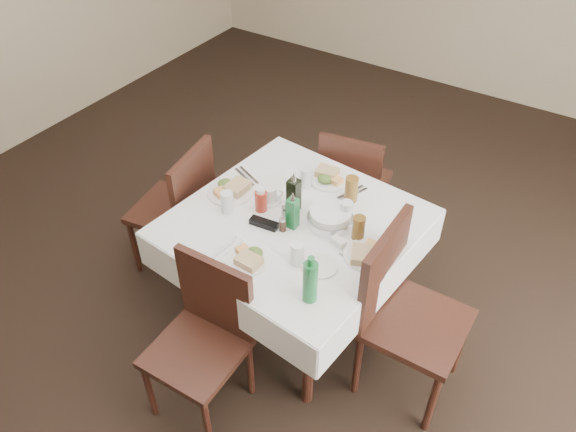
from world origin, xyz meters
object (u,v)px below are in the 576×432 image
at_px(oil_cruet_green, 293,212).
at_px(green_bottle, 310,281).
at_px(chair_south, 206,330).
at_px(water_n, 306,178).
at_px(chair_north, 352,180).
at_px(coffee_mug, 270,195).
at_px(water_s, 297,254).
at_px(oil_cruet_dark, 294,194).
at_px(water_e, 346,211).
at_px(ketchup_bottle, 261,200).
at_px(bread_basket, 330,217).
at_px(chair_east, 401,305).
at_px(dining_table, 294,233).
at_px(water_w, 227,202).
at_px(chair_west, 181,203).

height_order(oil_cruet_green, green_bottle, green_bottle).
relative_size(chair_south, water_n, 7.30).
xyz_separation_m(chair_north, coffee_mug, (-0.16, -0.74, 0.30)).
xyz_separation_m(water_s, oil_cruet_dark, (-0.24, 0.34, 0.05)).
bearing_deg(water_n, chair_north, 83.37).
height_order(oil_cruet_dark, coffee_mug, oil_cruet_dark).
bearing_deg(chair_north, coffee_mug, -101.98).
xyz_separation_m(chair_south, water_e, (0.30, 0.86, 0.30)).
relative_size(oil_cruet_dark, ketchup_bottle, 1.77).
height_order(bread_basket, oil_cruet_dark, oil_cruet_dark).
distance_m(water_s, ketchup_bottle, 0.46).
bearing_deg(bread_basket, chair_east, -18.19).
distance_m(water_s, water_e, 0.42).
xyz_separation_m(water_n, coffee_mug, (-0.10, -0.23, -0.02)).
bearing_deg(oil_cruet_green, dining_table, 110.25).
relative_size(water_s, oil_cruet_dark, 0.49).
distance_m(water_n, water_s, 0.63).
height_order(chair_north, bread_basket, chair_north).
height_order(chair_north, water_s, water_s).
height_order(water_s, green_bottle, green_bottle).
bearing_deg(coffee_mug, chair_south, -80.25).
height_order(water_e, bread_basket, water_e).
relative_size(dining_table, oil_cruet_green, 5.74).
xyz_separation_m(dining_table, water_n, (-0.11, 0.30, 0.15)).
bearing_deg(water_n, green_bottle, -57.35).
xyz_separation_m(water_w, ketchup_bottle, (0.15, 0.11, 0.00)).
bearing_deg(water_e, chair_east, -27.14).
bearing_deg(coffee_mug, oil_cruet_green, -26.66).
relative_size(chair_south, coffee_mug, 6.92).
relative_size(chair_east, water_s, 8.06).
bearing_deg(water_s, chair_north, 102.22).
bearing_deg(dining_table, water_n, 110.11).
bearing_deg(water_e, oil_cruet_green, -137.53).
xyz_separation_m(water_e, coffee_mug, (-0.44, -0.09, -0.02)).
height_order(chair_east, chair_west, chair_east).
xyz_separation_m(chair_north, chair_south, (-0.02, -1.52, 0.02)).
relative_size(chair_north, bread_basket, 3.57).
bearing_deg(dining_table, chair_east, -6.66).
distance_m(chair_west, water_w, 0.57).
height_order(oil_cruet_dark, green_bottle, green_bottle).
distance_m(chair_north, bread_basket, 0.81).
distance_m(chair_east, coffee_mug, 0.94).
relative_size(dining_table, oil_cruet_dark, 5.15).
height_order(bread_basket, coffee_mug, coffee_mug).
relative_size(dining_table, green_bottle, 4.96).
bearing_deg(water_e, chair_north, 113.18).
distance_m(water_n, oil_cruet_dark, 0.23).
relative_size(coffee_mug, green_bottle, 0.49).
height_order(coffee_mug, green_bottle, green_bottle).
height_order(bread_basket, green_bottle, green_bottle).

